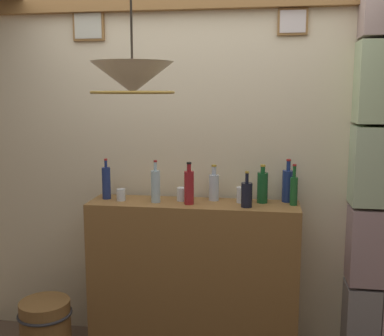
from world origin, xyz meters
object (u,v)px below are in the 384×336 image
object	(u,v)px
liquor_bottle_port	(294,190)
liquor_bottle_mezcal	(247,194)
glass_tumbler_rocks	(242,195)
liquor_bottle_amaro	(214,186)
glass_tumbler_shot	(182,194)
liquor_bottle_whiskey	(288,185)
wooden_barrel	(46,329)
glass_tumbler_highball	(121,195)
liquor_bottle_rum	(106,182)
liquor_bottle_brandy	(262,187)
liquor_bottle_tequila	(156,186)
pendant_lamp	(132,79)
liquor_bottle_scotch	(189,187)

from	to	relation	value
liquor_bottle_port	liquor_bottle_mezcal	world-z (taller)	liquor_bottle_port
glass_tumbler_rocks	liquor_bottle_amaro	bearing A→B (deg)	168.66
liquor_bottle_amaro	glass_tumbler_shot	bearing A→B (deg)	-167.93
liquor_bottle_whiskey	wooden_barrel	world-z (taller)	liquor_bottle_whiskey
glass_tumbler_highball	wooden_barrel	distance (m)	1.08
liquor_bottle_rum	liquor_bottle_port	size ratio (longest dim) A/B	1.03
liquor_bottle_brandy	liquor_bottle_rum	size ratio (longest dim) A/B	0.92
liquor_bottle_rum	liquor_bottle_tequila	world-z (taller)	liquor_bottle_tequila
liquor_bottle_brandy	liquor_bottle_whiskey	distance (m)	0.18
liquor_bottle_amaro	pendant_lamp	distance (m)	1.16
liquor_bottle_amaro	glass_tumbler_shot	size ratio (longest dim) A/B	2.72
glass_tumbler_shot	wooden_barrel	bearing A→B (deg)	-163.18
liquor_bottle_port	glass_tumbler_shot	size ratio (longest dim) A/B	3.00
liquor_bottle_rum	pendant_lamp	distance (m)	1.13
liquor_bottle_whiskey	glass_tumbler_highball	world-z (taller)	liquor_bottle_whiskey
liquor_bottle_scotch	liquor_bottle_whiskey	size ratio (longest dim) A/B	0.97
liquor_bottle_whiskey	glass_tumbler_shot	size ratio (longest dim) A/B	3.21
liquor_bottle_tequila	pendant_lamp	distance (m)	1.01
liquor_bottle_scotch	liquor_bottle_rum	distance (m)	0.61
liquor_bottle_tequila	glass_tumbler_highball	size ratio (longest dim) A/B	3.50
liquor_bottle_port	wooden_barrel	bearing A→B (deg)	-171.20
liquor_bottle_mezcal	pendant_lamp	world-z (taller)	pendant_lamp
liquor_bottle_mezcal	liquor_bottle_rum	bearing A→B (deg)	174.22
liquor_bottle_rum	pendant_lamp	size ratio (longest dim) A/B	0.53
liquor_bottle_amaro	glass_tumbler_rocks	xyz separation A→B (m)	(0.20, -0.04, -0.05)
liquor_bottle_tequila	liquor_bottle_port	size ratio (longest dim) A/B	1.05
liquor_bottle_rum	glass_tumbler_rocks	xyz separation A→B (m)	(0.96, 0.03, -0.06)
liquor_bottle_tequila	liquor_bottle_brandy	bearing A→B (deg)	7.46
liquor_bottle_whiskey	glass_tumbler_rocks	distance (m)	0.33
liquor_bottle_scotch	liquor_bottle_rum	size ratio (longest dim) A/B	1.00
liquor_bottle_mezcal	glass_tumbler_highball	world-z (taller)	liquor_bottle_mezcal
liquor_bottle_whiskey	liquor_bottle_port	xyz separation A→B (m)	(0.03, -0.10, -0.01)
liquor_bottle_whiskey	liquor_bottle_rum	bearing A→B (deg)	-175.50
liquor_bottle_scotch	liquor_bottle_port	bearing A→B (deg)	6.34
liquor_bottle_scotch	pendant_lamp	size ratio (longest dim) A/B	0.53
liquor_bottle_rum	glass_tumbler_highball	size ratio (longest dim) A/B	3.45
glass_tumbler_highball	liquor_bottle_brandy	bearing A→B (deg)	4.85
liquor_bottle_brandy	glass_tumbler_highball	size ratio (longest dim) A/B	3.16
liquor_bottle_amaro	liquor_bottle_tequila	size ratio (longest dim) A/B	0.86
liquor_bottle_tequila	liquor_bottle_port	bearing A→B (deg)	3.40
liquor_bottle_scotch	liquor_bottle_port	world-z (taller)	liquor_bottle_scotch
liquor_bottle_amaro	pendant_lamp	bearing A→B (deg)	-111.55
liquor_bottle_tequila	liquor_bottle_mezcal	bearing A→B (deg)	-4.21
liquor_bottle_whiskey	liquor_bottle_tequila	world-z (taller)	liquor_bottle_whiskey
liquor_bottle_tequila	wooden_barrel	world-z (taller)	liquor_bottle_tequila
liquor_bottle_mezcal	glass_tumbler_highball	size ratio (longest dim) A/B	2.88
liquor_bottle_scotch	liquor_bottle_amaro	distance (m)	0.21
liquor_bottle_port	liquor_bottle_rum	bearing A→B (deg)	-179.97
liquor_bottle_amaro	liquor_bottle_tequila	world-z (taller)	liquor_bottle_tequila
liquor_bottle_amaro	pendant_lamp	xyz separation A→B (m)	(-0.34, -0.85, 0.72)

